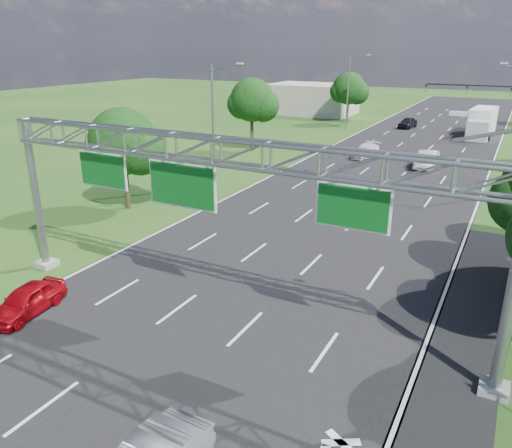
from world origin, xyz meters
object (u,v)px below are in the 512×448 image
Objects in this scene: sign_gantry at (218,166)px; box_truck at (482,123)px; red_coupe at (27,300)px; traffic_signal at (496,98)px.

sign_gantry is 2.46× the size of box_truck.
sign_gantry is at bearing 18.76° from red_coupe.
traffic_signal is (7.15, 53.00, -1.72)m from sign_gantry.
red_coupe is 61.02m from box_truck.
sign_gantry is 53.51m from traffic_signal.
traffic_signal reaches higher than red_coupe.
traffic_signal is at bearing 67.36° from red_coupe.
red_coupe is at bearing -104.78° from traffic_signal.
sign_gantry is at bearing -92.10° from box_truck.
traffic_signal is 4.49m from box_truck.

